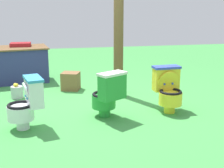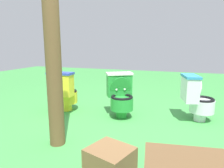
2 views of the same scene
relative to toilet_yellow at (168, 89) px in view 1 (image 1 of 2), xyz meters
The scene contains 8 objects.
ground 1.37m from the toilet_yellow, 152.60° to the left, with size 14.00×14.00×0.00m, color #429947.
toilet_yellow is the anchor object (origin of this frame).
toilet_white 2.21m from the toilet_yellow, behind, with size 0.57×0.50×0.73m.
toilet_green 1.02m from the toilet_yellow, behind, with size 0.59×0.63×0.73m.
vendor_table 3.66m from the toilet_yellow, 135.63° to the left, with size 1.57×1.07×0.85m.
wooden_post 1.46m from the toilet_yellow, 117.83° to the left, with size 0.18×0.18×2.27m, color brown.
small_crate 2.18m from the toilet_yellow, 131.68° to the left, with size 0.34×0.32×0.36m, color brown.
lemon_bucket 2.78m from the toilet_yellow, 153.19° to the left, with size 0.22×0.22×0.28m.
Camera 1 is at (-0.70, -5.24, 1.73)m, focal length 50.90 mm.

